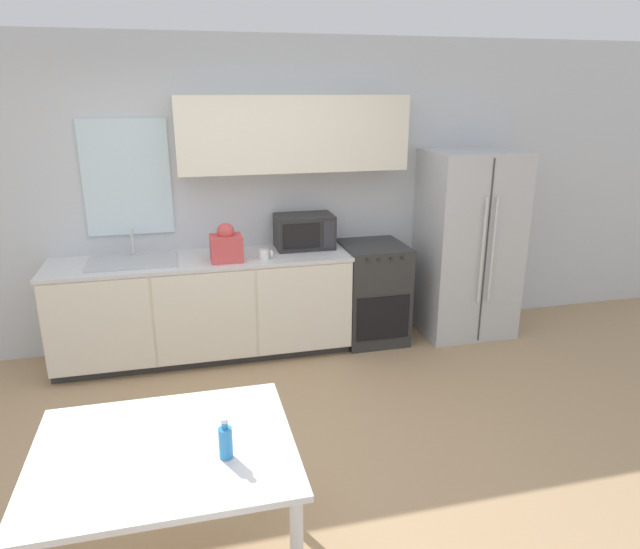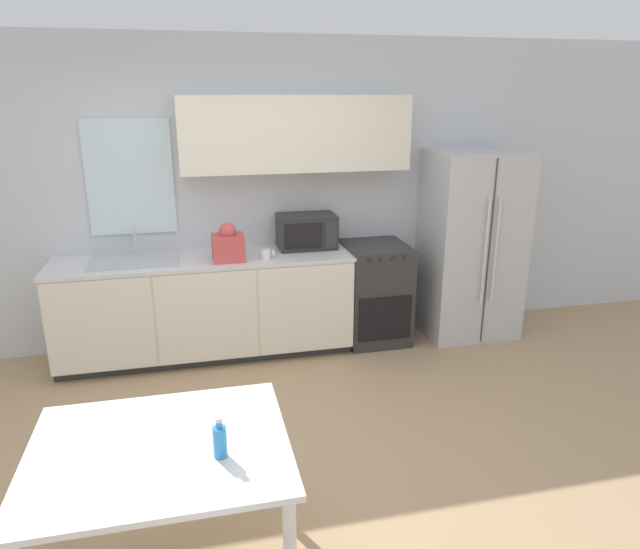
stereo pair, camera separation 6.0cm
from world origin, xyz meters
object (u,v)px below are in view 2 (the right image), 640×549
Objects in this scene: refrigerator at (471,245)px; microwave at (307,231)px; drink_bottle at (220,441)px; oven_range at (375,293)px; coffee_mug at (266,254)px; dining_table at (161,464)px.

refrigerator reaches higher than microwave.
oven_range is at bearing 58.84° from drink_bottle.
drink_bottle is at bearing -109.30° from microwave.
dining_table is at bearing -109.39° from coffee_mug.
microwave is at bearing 174.80° from refrigerator.
coffee_mug is (-1.94, -0.13, 0.07)m from refrigerator.
dining_table is 6.01× the size of drink_bottle.
dining_table is at bearing -126.71° from oven_range.
coffee_mug is at bearing -146.13° from microwave.
coffee_mug is 2.45m from dining_table.
microwave is at bearing 169.63° from oven_range.
coffee_mug is at bearing -176.18° from refrigerator.
microwave is 2.86m from dining_table.
drink_bottle is (-0.94, -2.70, -0.24)m from microwave.
oven_range is at bearing -10.37° from microwave.
refrigerator is 1.51× the size of dining_table.
refrigerator is 3.39× the size of microwave.
oven_range is at bearing 8.75° from coffee_mug.
microwave is at bearing 70.70° from drink_bottle.
coffee_mug is (-0.40, -0.27, -0.11)m from microwave.
refrigerator reaches higher than dining_table.
coffee_mug reaches higher than dining_table.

